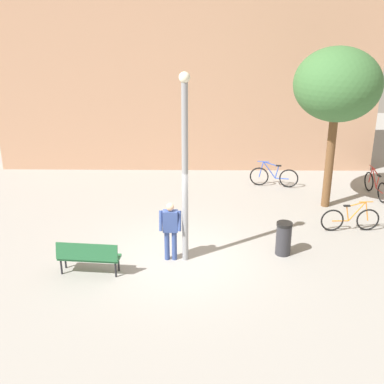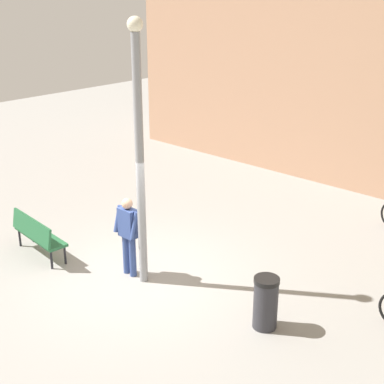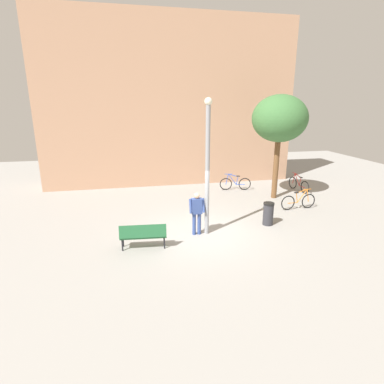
{
  "view_description": "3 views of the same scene",
  "coord_description": "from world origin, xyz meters",
  "px_view_note": "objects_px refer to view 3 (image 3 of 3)",
  "views": [
    {
      "loc": [
        0.5,
        -12.5,
        6.92
      ],
      "look_at": [
        0.33,
        0.84,
        1.64
      ],
      "focal_mm": 48.03,
      "sensor_mm": 36.0,
      "label": 1
    },
    {
      "loc": [
        7.44,
        -6.57,
        5.62
      ],
      "look_at": [
        0.46,
        1.07,
        1.67
      ],
      "focal_mm": 51.6,
      "sensor_mm": 36.0,
      "label": 2
    },
    {
      "loc": [
        -2.69,
        -10.79,
        4.92
      ],
      "look_at": [
        -0.39,
        0.08,
        1.68
      ],
      "focal_mm": 28.81,
      "sensor_mm": 36.0,
      "label": 3
    }
  ],
  "objects_px": {
    "lamppost": "(208,163)",
    "person_by_lamppost": "(197,211)",
    "bicycle_orange": "(298,201)",
    "bicycle_red": "(299,184)",
    "trash_bin": "(268,214)",
    "plaza_tree": "(280,119)",
    "park_bench": "(143,234)",
    "bicycle_blue": "(235,184)"
  },
  "relations": [
    {
      "from": "lamppost",
      "to": "person_by_lamppost",
      "type": "height_order",
      "value": "lamppost"
    },
    {
      "from": "bicycle_orange",
      "to": "bicycle_red",
      "type": "bearing_deg",
      "value": 59.59
    },
    {
      "from": "person_by_lamppost",
      "to": "bicycle_red",
      "type": "bearing_deg",
      "value": 33.72
    },
    {
      "from": "person_by_lamppost",
      "to": "trash_bin",
      "type": "distance_m",
      "value": 3.18
    },
    {
      "from": "lamppost",
      "to": "plaza_tree",
      "type": "distance_m",
      "value": 6.19
    },
    {
      "from": "park_bench",
      "to": "bicycle_orange",
      "type": "bearing_deg",
      "value": 19.69
    },
    {
      "from": "bicycle_orange",
      "to": "bicycle_red",
      "type": "distance_m",
      "value": 3.31
    },
    {
      "from": "park_bench",
      "to": "lamppost",
      "type": "bearing_deg",
      "value": 18.46
    },
    {
      "from": "bicycle_orange",
      "to": "bicycle_red",
      "type": "xyz_separation_m",
      "value": [
        1.68,
        2.85,
        -0.0
      ]
    },
    {
      "from": "plaza_tree",
      "to": "bicycle_red",
      "type": "distance_m",
      "value": 4.31
    },
    {
      "from": "person_by_lamppost",
      "to": "park_bench",
      "type": "relative_size",
      "value": 1.02
    },
    {
      "from": "park_bench",
      "to": "trash_bin",
      "type": "height_order",
      "value": "trash_bin"
    },
    {
      "from": "park_bench",
      "to": "person_by_lamppost",
      "type": "bearing_deg",
      "value": 21.29
    },
    {
      "from": "bicycle_orange",
      "to": "trash_bin",
      "type": "relative_size",
      "value": 1.89
    },
    {
      "from": "plaza_tree",
      "to": "trash_bin",
      "type": "height_order",
      "value": "plaza_tree"
    },
    {
      "from": "lamppost",
      "to": "trash_bin",
      "type": "bearing_deg",
      "value": 6.86
    },
    {
      "from": "park_bench",
      "to": "bicycle_orange",
      "type": "distance_m",
      "value": 7.95
    },
    {
      "from": "bicycle_red",
      "to": "trash_bin",
      "type": "relative_size",
      "value": 1.88
    },
    {
      "from": "lamppost",
      "to": "park_bench",
      "type": "distance_m",
      "value": 3.44
    },
    {
      "from": "lamppost",
      "to": "plaza_tree",
      "type": "height_order",
      "value": "plaza_tree"
    },
    {
      "from": "lamppost",
      "to": "bicycle_red",
      "type": "distance_m",
      "value": 8.51
    },
    {
      "from": "park_bench",
      "to": "bicycle_blue",
      "type": "distance_m",
      "value": 8.59
    },
    {
      "from": "plaza_tree",
      "to": "lamppost",
      "type": "bearing_deg",
      "value": -141.1
    },
    {
      "from": "person_by_lamppost",
      "to": "bicycle_red",
      "type": "relative_size",
      "value": 0.93
    },
    {
      "from": "plaza_tree",
      "to": "bicycle_orange",
      "type": "xyz_separation_m",
      "value": [
        0.3,
        -1.95,
        -3.72
      ]
    },
    {
      "from": "person_by_lamppost",
      "to": "bicycle_orange",
      "type": "height_order",
      "value": "person_by_lamppost"
    },
    {
      "from": "plaza_tree",
      "to": "trash_bin",
      "type": "relative_size",
      "value": 5.55
    },
    {
      "from": "bicycle_orange",
      "to": "person_by_lamppost",
      "type": "bearing_deg",
      "value": -160.93
    },
    {
      "from": "bicycle_blue",
      "to": "bicycle_orange",
      "type": "bearing_deg",
      "value": -64.29
    },
    {
      "from": "lamppost",
      "to": "bicycle_orange",
      "type": "height_order",
      "value": "lamppost"
    },
    {
      "from": "person_by_lamppost",
      "to": "trash_bin",
      "type": "relative_size",
      "value": 1.75
    },
    {
      "from": "person_by_lamppost",
      "to": "bicycle_orange",
      "type": "distance_m",
      "value": 5.74
    },
    {
      "from": "person_by_lamppost",
      "to": "trash_bin",
      "type": "bearing_deg",
      "value": 6.31
    },
    {
      "from": "bicycle_red",
      "to": "bicycle_blue",
      "type": "distance_m",
      "value": 3.63
    },
    {
      "from": "trash_bin",
      "to": "plaza_tree",
      "type": "bearing_deg",
      "value": 60.24
    },
    {
      "from": "plaza_tree",
      "to": "bicycle_orange",
      "type": "height_order",
      "value": "plaza_tree"
    },
    {
      "from": "bicycle_blue",
      "to": "lamppost",
      "type": "bearing_deg",
      "value": -119.36
    },
    {
      "from": "park_bench",
      "to": "plaza_tree",
      "type": "xyz_separation_m",
      "value": [
        7.18,
        4.62,
        3.56
      ]
    },
    {
      "from": "bicycle_red",
      "to": "person_by_lamppost",
      "type": "bearing_deg",
      "value": -146.28
    },
    {
      "from": "bicycle_blue",
      "to": "bicycle_red",
      "type": "bearing_deg",
      "value": -15.0
    },
    {
      "from": "bicycle_blue",
      "to": "trash_bin",
      "type": "height_order",
      "value": "bicycle_blue"
    },
    {
      "from": "person_by_lamppost",
      "to": "bicycle_orange",
      "type": "bearing_deg",
      "value": 19.07
    }
  ]
}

